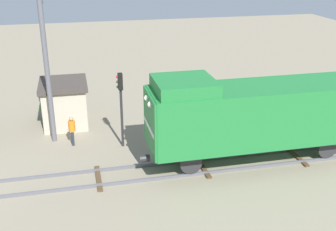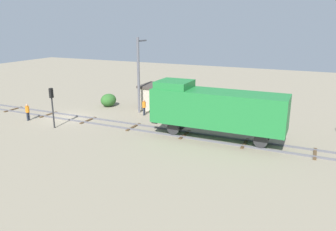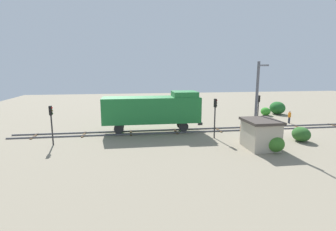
# 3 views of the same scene
# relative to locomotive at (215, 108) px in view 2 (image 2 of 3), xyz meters

# --- Properties ---
(ground_plane) EXTENTS (94.52, 94.52, 0.00)m
(ground_plane) POSITION_rel_locomotive_xyz_m (0.00, -15.77, -2.77)
(ground_plane) COLOR gray
(railway_track) EXTENTS (2.40, 63.01, 0.16)m
(railway_track) POSITION_rel_locomotive_xyz_m (0.00, -15.77, -2.70)
(railway_track) COLOR #595960
(railway_track) RESTS_ON ground
(locomotive) EXTENTS (2.90, 11.60, 4.60)m
(locomotive) POSITION_rel_locomotive_xyz_m (0.00, 0.00, 0.00)
(locomotive) COLOR #1E7233
(locomotive) RESTS_ON railway_track
(traffic_signal_near) EXTENTS (0.32, 0.34, 3.79)m
(traffic_signal_near) POSITION_rel_locomotive_xyz_m (3.20, -14.56, -0.12)
(traffic_signal_near) COLOR #262628
(traffic_signal_near) RESTS_ON ground
(traffic_signal_mid) EXTENTS (0.32, 0.34, 4.25)m
(traffic_signal_mid) POSITION_rel_locomotive_xyz_m (-3.40, -6.28, 0.18)
(traffic_signal_mid) COLOR #262628
(traffic_signal_mid) RESTS_ON ground
(worker_near_track) EXTENTS (0.38, 0.38, 1.70)m
(worker_near_track) POSITION_rel_locomotive_xyz_m (2.40, -18.72, -1.78)
(worker_near_track) COLOR #262B38
(worker_near_track) RESTS_ON ground
(worker_by_signal) EXTENTS (0.38, 0.38, 1.70)m
(worker_by_signal) POSITION_rel_locomotive_xyz_m (-4.20, -9.00, -1.78)
(worker_by_signal) COLOR #262B38
(worker_by_signal) RESTS_ON ground
(catenary_mast) EXTENTS (1.94, 0.28, 8.08)m
(catenary_mast) POSITION_rel_locomotive_xyz_m (-5.06, -10.05, 1.51)
(catenary_mast) COLOR #595960
(catenary_mast) RESTS_ON ground
(relay_hut) EXTENTS (3.50, 2.90, 2.74)m
(relay_hut) POSITION_rel_locomotive_xyz_m (-7.50, -9.37, -1.38)
(relay_hut) COLOR #B2A893
(relay_hut) RESTS_ON ground
(bush_mid) EXTENTS (2.04, 1.67, 1.49)m
(bush_mid) POSITION_rel_locomotive_xyz_m (-5.88, -14.70, -2.03)
(bush_mid) COLOR #2C5E26
(bush_mid) RESTS_ON ground
(bush_back) EXTENTS (2.13, 1.75, 1.55)m
(bush_back) POSITION_rel_locomotive_xyz_m (-8.59, -10.10, -2.00)
(bush_back) COLOR #367026
(bush_back) RESTS_ON ground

